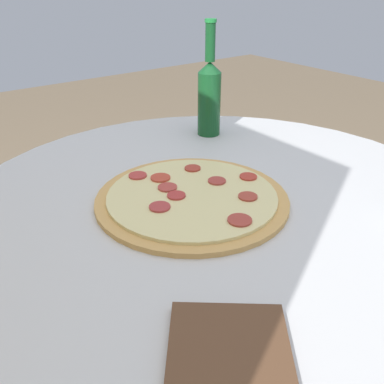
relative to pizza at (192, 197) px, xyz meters
The scene contains 4 objects.
table 0.19m from the pizza, 114.24° to the right, with size 1.04×1.04×0.72m.
pizza is the anchor object (origin of this frame).
beer_bottle 0.39m from the pizza, 43.85° to the right, with size 0.06×0.06×0.29m.
pizza_paddle 0.39m from the pizza, 149.15° to the left, with size 0.25×0.22×0.02m.
Camera 1 is at (-0.55, 0.49, 1.12)m, focal length 40.00 mm.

